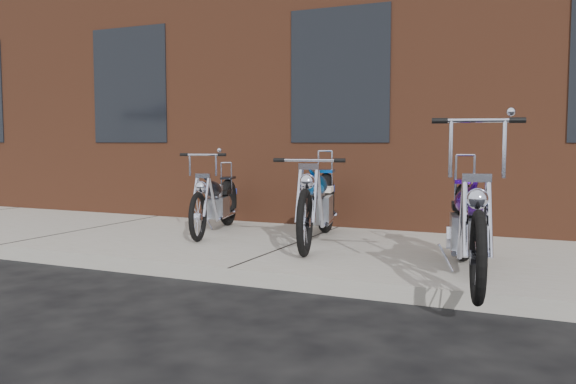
% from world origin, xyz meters
% --- Properties ---
extents(ground, '(120.00, 120.00, 0.00)m').
position_xyz_m(ground, '(0.00, 0.00, 0.00)').
color(ground, black).
rests_on(ground, ground).
extents(sidewalk, '(22.00, 3.00, 0.15)m').
position_xyz_m(sidewalk, '(0.00, 1.50, 0.07)').
color(sidewalk, gray).
rests_on(sidewalk, ground).
extents(building_brick, '(22.00, 10.00, 8.00)m').
position_xyz_m(building_brick, '(0.00, 8.00, 4.00)').
color(building_brick, brown).
rests_on(building_brick, ground).
extents(chopper_purple, '(0.72, 2.35, 1.34)m').
position_xyz_m(chopper_purple, '(2.07, 0.50, 0.58)').
color(chopper_purple, black).
rests_on(chopper_purple, sidewalk).
extents(chopper_blue, '(0.78, 2.37, 1.05)m').
position_xyz_m(chopper_blue, '(0.21, 1.70, 0.58)').
color(chopper_blue, black).
rests_on(chopper_blue, sidewalk).
extents(chopper_third, '(0.71, 1.97, 1.02)m').
position_xyz_m(chopper_third, '(-1.28, 1.90, 0.51)').
color(chopper_third, black).
rests_on(chopper_third, sidewalk).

